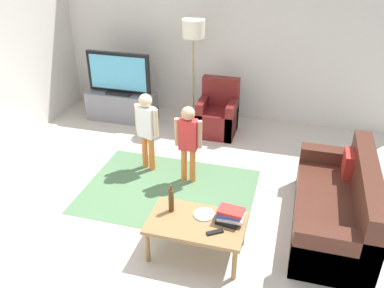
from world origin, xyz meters
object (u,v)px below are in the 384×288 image
couch (340,208)px  child_center (188,138)px  bottle (171,200)px  armchair (218,116)px  book_stack (230,215)px  child_near_tv (147,125)px  plate (204,214)px  coffee_table (196,225)px  tv_stand (122,106)px  tv_remote (215,232)px  floor_lamp (193,35)px  tv (119,74)px

couch → child_center: child_center is taller
bottle → armchair: bearing=91.9°
armchair → book_stack: bearing=-75.3°
child_near_tv → book_stack: bearing=-43.7°
child_near_tv → plate: 1.77m
couch → coffee_table: bearing=-151.2°
armchair → coffee_table: size_ratio=0.90×
armchair → child_near_tv: bearing=-117.0°
armchair → child_center: child_center is taller
tv_stand → child_near_tv: 1.80m
tv_stand → child_center: size_ratio=1.10×
tv_remote → armchair: bearing=67.9°
book_stack → bottle: size_ratio=0.87×
tv_stand → coffee_table: tv_stand is taller
tv_stand → floor_lamp: floor_lamp is taller
tv_remote → plate: size_ratio=0.77×
armchair → child_near_tv: (-0.70, -1.37, 0.38)m
child_near_tv → coffee_table: child_near_tv is taller
couch → floor_lamp: floor_lamp is taller
tv_stand → bottle: size_ratio=3.71×
bottle → coffee_table: bearing=-18.4°
coffee_table → book_stack: 0.36m
couch → tv_remote: 1.54m
coffee_table → book_stack: size_ratio=3.55×
tv_stand → couch: size_ratio=0.67×
coffee_table → armchair: bearing=97.8°
tv → coffee_table: size_ratio=1.10×
armchair → book_stack: armchair is taller
couch → tv_remote: size_ratio=10.59×
child_near_tv → plate: child_near_tv is taller
armchair → plate: (0.44, -2.70, 0.13)m
floor_lamp → plate: bearing=-72.5°
tv_remote → plate: (-0.17, 0.24, -0.00)m
plate → child_center: bearing=113.5°
child_near_tv → book_stack: child_near_tv is taller
child_near_tv → bottle: (0.79, -1.35, -0.12)m
couch → book_stack: (-1.12, -0.70, 0.20)m
child_near_tv → child_center: 0.65m
couch → armchair: size_ratio=2.00×
child_center → coffee_table: (0.46, -1.29, -0.29)m
child_near_tv → tv_stand: bearing=126.2°
tv → child_center: size_ratio=1.01×
coffee_table → tv_remote: size_ratio=5.88×
child_center → armchair: bearing=87.4°
tv_remote → tv_stand: bearing=94.4°
child_center → plate: size_ratio=4.96×
tv → bottle: 3.30m
child_center → bottle: size_ratio=3.37×
tv_stand → plate: size_ratio=5.45×
child_center → plate: (0.51, -1.17, -0.23)m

